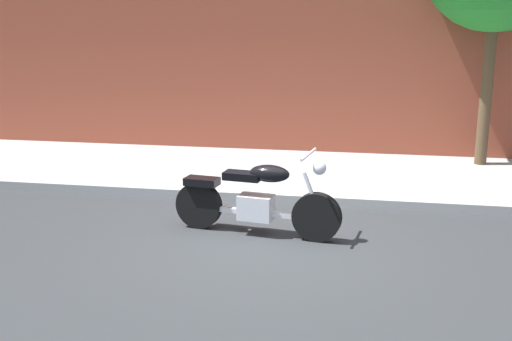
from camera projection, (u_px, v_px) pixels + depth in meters
name	position (u px, v px, depth m)	size (l,w,h in m)	color
ground_plane	(267.00, 243.00, 7.75)	(60.00, 60.00, 0.00)	#303335
sidewalk	(298.00, 174.00, 10.90)	(23.79, 3.27, 0.14)	#A3A3A3
motorcycle	(256.00, 200.00, 7.98)	(2.21, 0.74, 1.12)	black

